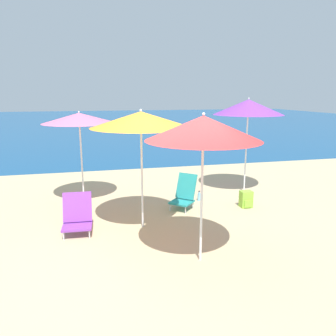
{
  "coord_description": "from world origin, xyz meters",
  "views": [
    {
      "loc": [
        -0.96,
        -4.73,
        2.46
      ],
      "look_at": [
        0.55,
        1.55,
        1.0
      ],
      "focal_mm": 35.0,
      "sensor_mm": 36.0,
      "label": 1
    }
  ],
  "objects_px": {
    "water_bottle": "(199,197)",
    "beach_umbrella_red": "(203,128)",
    "beach_umbrella_pink": "(79,118)",
    "beach_chair_teal": "(184,193)",
    "beach_chair_purple": "(77,216)",
    "backpack_lime": "(246,199)",
    "beach_umbrella_purple": "(248,107)",
    "beach_umbrella_orange": "(141,120)"
  },
  "relations": [
    {
      "from": "water_bottle",
      "to": "beach_umbrella_red",
      "type": "bearing_deg",
      "value": -108.4
    },
    {
      "from": "beach_umbrella_pink",
      "to": "beach_chair_teal",
      "type": "distance_m",
      "value": 2.87
    },
    {
      "from": "beach_chair_purple",
      "to": "water_bottle",
      "type": "relative_size",
      "value": 3.0
    },
    {
      "from": "beach_chair_purple",
      "to": "backpack_lime",
      "type": "bearing_deg",
      "value": 12.08
    },
    {
      "from": "beach_umbrella_red",
      "to": "water_bottle",
      "type": "height_order",
      "value": "beach_umbrella_red"
    },
    {
      "from": "beach_umbrella_red",
      "to": "beach_umbrella_purple",
      "type": "distance_m",
      "value": 3.87
    },
    {
      "from": "backpack_lime",
      "to": "water_bottle",
      "type": "relative_size",
      "value": 1.53
    },
    {
      "from": "beach_umbrella_orange",
      "to": "backpack_lime",
      "type": "relative_size",
      "value": 6.01
    },
    {
      "from": "beach_umbrella_pink",
      "to": "beach_umbrella_red",
      "type": "height_order",
      "value": "beach_umbrella_red"
    },
    {
      "from": "beach_umbrella_orange",
      "to": "water_bottle",
      "type": "relative_size",
      "value": 9.21
    },
    {
      "from": "beach_umbrella_pink",
      "to": "beach_umbrella_red",
      "type": "xyz_separation_m",
      "value": [
        1.75,
        -3.29,
        0.06
      ]
    },
    {
      "from": "water_bottle",
      "to": "beach_chair_purple",
      "type": "bearing_deg",
      "value": -155.92
    },
    {
      "from": "beach_umbrella_orange",
      "to": "beach_umbrella_red",
      "type": "height_order",
      "value": "beach_umbrella_red"
    },
    {
      "from": "beach_umbrella_orange",
      "to": "beach_umbrella_red",
      "type": "xyz_separation_m",
      "value": [
        0.65,
        -1.46,
        -0.02
      ]
    },
    {
      "from": "beach_chair_purple",
      "to": "beach_chair_teal",
      "type": "bearing_deg",
      "value": 23.47
    },
    {
      "from": "beach_umbrella_pink",
      "to": "beach_chair_purple",
      "type": "relative_size",
      "value": 2.92
    },
    {
      "from": "beach_chair_teal",
      "to": "water_bottle",
      "type": "height_order",
      "value": "beach_chair_teal"
    },
    {
      "from": "beach_umbrella_purple",
      "to": "beach_chair_purple",
      "type": "distance_m",
      "value": 4.78
    },
    {
      "from": "beach_chair_purple",
      "to": "beach_umbrella_red",
      "type": "bearing_deg",
      "value": -35.5
    },
    {
      "from": "backpack_lime",
      "to": "water_bottle",
      "type": "xyz_separation_m",
      "value": [
        -0.87,
        0.67,
        -0.09
      ]
    },
    {
      "from": "beach_umbrella_red",
      "to": "backpack_lime",
      "type": "relative_size",
      "value": 6.03
    },
    {
      "from": "beach_chair_teal",
      "to": "beach_chair_purple",
      "type": "distance_m",
      "value": 2.39
    },
    {
      "from": "beach_umbrella_pink",
      "to": "beach_chair_teal",
      "type": "relative_size",
      "value": 2.81
    },
    {
      "from": "beach_chair_teal",
      "to": "water_bottle",
      "type": "distance_m",
      "value": 0.67
    },
    {
      "from": "beach_umbrella_red",
      "to": "beach_chair_teal",
      "type": "bearing_deg",
      "value": 79.82
    },
    {
      "from": "beach_umbrella_red",
      "to": "beach_chair_purple",
      "type": "distance_m",
      "value": 2.89
    },
    {
      "from": "beach_umbrella_orange",
      "to": "beach_umbrella_pink",
      "type": "distance_m",
      "value": 2.14
    },
    {
      "from": "beach_umbrella_red",
      "to": "beach_chair_purple",
      "type": "xyz_separation_m",
      "value": [
        -1.83,
        1.48,
        -1.67
      ]
    },
    {
      "from": "beach_umbrella_orange",
      "to": "beach_umbrella_red",
      "type": "relative_size",
      "value": 1.0
    },
    {
      "from": "beach_chair_teal",
      "to": "backpack_lime",
      "type": "xyz_separation_m",
      "value": [
        1.35,
        -0.27,
        -0.15
      ]
    },
    {
      "from": "beach_umbrella_orange",
      "to": "beach_umbrella_red",
      "type": "distance_m",
      "value": 1.6
    },
    {
      "from": "beach_umbrella_orange",
      "to": "backpack_lime",
      "type": "bearing_deg",
      "value": 13.31
    },
    {
      "from": "beach_umbrella_red",
      "to": "water_bottle",
      "type": "distance_m",
      "value": 3.42
    },
    {
      "from": "beach_umbrella_purple",
      "to": "beach_chair_purple",
      "type": "relative_size",
      "value": 3.31
    },
    {
      "from": "backpack_lime",
      "to": "water_bottle",
      "type": "height_order",
      "value": "backpack_lime"
    },
    {
      "from": "backpack_lime",
      "to": "beach_umbrella_red",
      "type": "bearing_deg",
      "value": -131.03
    },
    {
      "from": "beach_umbrella_orange",
      "to": "beach_umbrella_pink",
      "type": "bearing_deg",
      "value": 121.12
    },
    {
      "from": "beach_umbrella_pink",
      "to": "beach_chair_teal",
      "type": "height_order",
      "value": "beach_umbrella_pink"
    },
    {
      "from": "beach_umbrella_pink",
      "to": "backpack_lime",
      "type": "xyz_separation_m",
      "value": [
        3.52,
        -1.26,
        -1.76
      ]
    },
    {
      "from": "beach_umbrella_orange",
      "to": "beach_umbrella_purple",
      "type": "relative_size",
      "value": 0.93
    },
    {
      "from": "beach_chair_purple",
      "to": "beach_umbrella_pink",
      "type": "bearing_deg",
      "value": 90.78
    },
    {
      "from": "beach_umbrella_orange",
      "to": "beach_chair_purple",
      "type": "relative_size",
      "value": 3.07
    }
  ]
}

